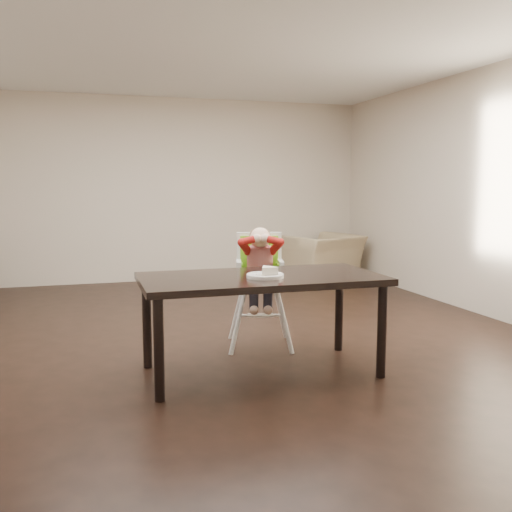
# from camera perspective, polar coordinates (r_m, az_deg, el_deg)

# --- Properties ---
(ground) EXTENTS (7.00, 7.00, 0.00)m
(ground) POSITION_cam_1_polar(r_m,az_deg,el_deg) (5.35, -3.49, -8.34)
(ground) COLOR black
(ground) RESTS_ON ground
(room_walls) EXTENTS (6.02, 7.02, 2.71)m
(room_walls) POSITION_cam_1_polar(r_m,az_deg,el_deg) (5.18, -3.65, 11.86)
(room_walls) COLOR beige
(room_walls) RESTS_ON ground
(dining_table) EXTENTS (1.80, 0.90, 0.75)m
(dining_table) POSITION_cam_1_polar(r_m,az_deg,el_deg) (4.30, 0.52, -3.01)
(dining_table) COLOR black
(dining_table) RESTS_ON ground
(high_chair) EXTENTS (0.53, 0.53, 1.06)m
(high_chair) POSITION_cam_1_polar(r_m,az_deg,el_deg) (5.02, 0.38, -0.66)
(high_chair) COLOR white
(high_chair) RESTS_ON ground
(plate) EXTENTS (0.35, 0.35, 0.08)m
(plate) POSITION_cam_1_polar(r_m,az_deg,el_deg) (4.19, 1.03, -1.79)
(plate) COLOR white
(plate) RESTS_ON dining_table
(armchair) EXTENTS (1.23, 1.02, 0.92)m
(armchair) POSITION_cam_1_polar(r_m,az_deg,el_deg) (8.58, 6.54, 0.60)
(armchair) COLOR tan
(armchair) RESTS_ON ground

